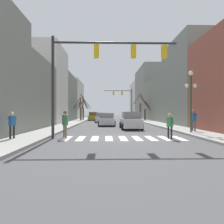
{
  "coord_description": "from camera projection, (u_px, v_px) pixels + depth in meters",
  "views": [
    {
      "loc": [
        -1.12,
        -14.26,
        1.7
      ],
      "look_at": [
        0.0,
        23.48,
        1.68
      ],
      "focal_mm": 35.0,
      "sensor_mm": 36.0,
      "label": 1
    }
  ],
  "objects": [
    {
      "name": "building_row_left",
      "position": [
        49.0,
        94.0,
        34.51
      ],
      "size": [
        6.0,
        52.24,
        10.8
      ],
      "color": "gray",
      "rests_on": "ground_plane"
    },
    {
      "name": "street_tree_right_mid",
      "position": [
        83.0,
        109.0,
        43.95
      ],
      "size": [
        2.71,
        1.7,
        4.71
      ],
      "color": "brown",
      "rests_on": "sidewalk_left"
    },
    {
      "name": "street_tree_left_mid",
      "position": [
        146.0,
        111.0,
        40.63
      ],
      "size": [
        1.42,
        1.33,
        3.64
      ],
      "color": "#473828",
      "rests_on": "sidewalk_right"
    },
    {
      "name": "pedestrian_waiting_at_curb",
      "position": [
        12.0,
        123.0,
        12.64
      ],
      "size": [
        0.33,
        0.65,
        1.55
      ],
      "rotation": [
        0.0,
        0.0,
        1.18
      ],
      "color": "black",
      "rests_on": "sidewalk_left"
    },
    {
      "name": "sidewalk_right",
      "position": [
        212.0,
        136.0,
        14.47
      ],
      "size": [
        2.39,
        90.0,
        0.15
      ],
      "color": "#9E9E99",
      "rests_on": "ground_plane"
    },
    {
      "name": "car_parked_right_near",
      "position": [
        93.0,
        116.0,
        44.14
      ],
      "size": [
        1.99,
        4.14,
        1.67
      ],
      "rotation": [
        0.0,
        0.0,
        1.57
      ],
      "color": "#A38423",
      "rests_on": "ground_plane"
    },
    {
      "name": "car_driving_toward_lane",
      "position": [
        101.0,
        118.0,
        35.58
      ],
      "size": [
        1.96,
        4.43,
        1.57
      ],
      "rotation": [
        0.0,
        0.0,
        -1.57
      ],
      "color": "silver",
      "rests_on": "ground_plane"
    },
    {
      "name": "street_tree_left_near",
      "position": [
        141.0,
        108.0,
        42.65
      ],
      "size": [
        2.69,
        1.27,
        5.19
      ],
      "color": "brown",
      "rests_on": "sidewalk_right"
    },
    {
      "name": "traffic_signal_near",
      "position": [
        99.0,
        62.0,
        13.97
      ],
      "size": [
        8.02,
        0.28,
        6.54
      ],
      "color": "#2D2D2D",
      "rests_on": "ground_plane"
    },
    {
      "name": "car_parked_left_far",
      "position": [
        130.0,
        117.0,
        40.53
      ],
      "size": [
        2.18,
        4.59,
        1.73
      ],
      "rotation": [
        0.0,
        0.0,
        1.57
      ],
      "color": "white",
      "rests_on": "ground_plane"
    },
    {
      "name": "pedestrian_on_left_sidewalk",
      "position": [
        194.0,
        118.0,
        17.66
      ],
      "size": [
        0.33,
        0.73,
        1.72
      ],
      "rotation": [
        0.0,
        0.0,
        1.87
      ],
      "color": "#4C4C51",
      "rests_on": "sidewalk_right"
    },
    {
      "name": "pedestrian_near_right_corner",
      "position": [
        170.0,
        124.0,
        13.75
      ],
      "size": [
        0.38,
        0.66,
        1.61
      ],
      "rotation": [
        0.0,
        0.0,
        2.03
      ],
      "color": "black",
      "rests_on": "ground_plane"
    },
    {
      "name": "sidewalk_left",
      "position": [
        31.0,
        137.0,
        14.11
      ],
      "size": [
        2.39,
        90.0,
        0.15
      ],
      "color": "#9E9E99",
      "rests_on": "ground_plane"
    },
    {
      "name": "pedestrian_crossing_street",
      "position": [
        65.0,
        122.0,
        14.12
      ],
      "size": [
        0.52,
        0.68,
        1.78
      ],
      "rotation": [
        0.0,
        0.0,
        5.33
      ],
      "color": "#7A705B",
      "rests_on": "ground_plane"
    },
    {
      "name": "street_tree_left_far",
      "position": [
        81.0,
        108.0,
        40.02
      ],
      "size": [
        2.83,
        2.17,
        4.86
      ],
      "color": "brown",
      "rests_on": "sidewalk_left"
    },
    {
      "name": "car_parked_left_mid",
      "position": [
        107.0,
        120.0,
        26.77
      ],
      "size": [
        2.05,
        4.16,
        1.55
      ],
      "rotation": [
        0.0,
        0.0,
        -1.57
      ],
      "color": "silver",
      "rests_on": "ground_plane"
    },
    {
      "name": "car_at_intersection",
      "position": [
        131.0,
        121.0,
        21.72
      ],
      "size": [
        2.05,
        4.56,
        1.71
      ],
      "rotation": [
        0.0,
        0.0,
        1.57
      ],
      "color": "silver",
      "rests_on": "ground_plane"
    },
    {
      "name": "ground_plane",
      "position": [
        123.0,
        138.0,
        14.29
      ],
      "size": [
        240.0,
        240.0,
        0.0
      ],
      "primitive_type": "plane",
      "color": "#4C4C4F"
    },
    {
      "name": "traffic_signal_far",
      "position": [
        124.0,
        98.0,
        46.5
      ],
      "size": [
        6.06,
        0.28,
        6.63
      ],
      "color": "#2D2D2D",
      "rests_on": "ground_plane"
    },
    {
      "name": "street_lamp_right_corner",
      "position": [
        191.0,
        89.0,
        16.6
      ],
      "size": [
        0.95,
        0.36,
        4.68
      ],
      "color": "#1E4C2D",
      "rests_on": "sidewalk_right"
    },
    {
      "name": "crosswalk_stripes",
      "position": [
        123.0,
        138.0,
        13.98
      ],
      "size": [
        7.65,
        2.6,
        0.01
      ],
      "color": "white",
      "rests_on": "ground_plane"
    },
    {
      "name": "building_row_right",
      "position": [
        162.0,
        95.0,
        43.69
      ],
      "size": [
        6.0,
        66.16,
        12.34
      ],
      "color": "#934C3D",
      "rests_on": "ground_plane"
    }
  ]
}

